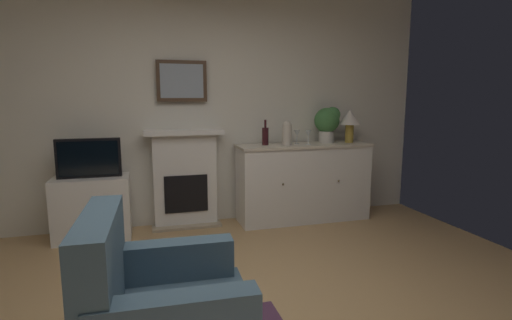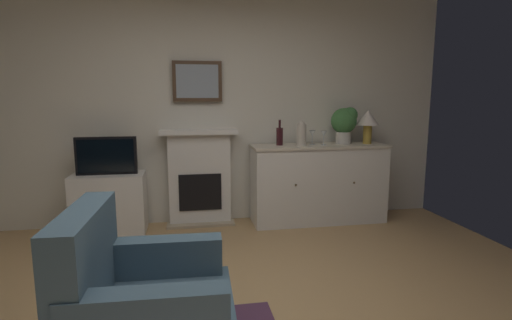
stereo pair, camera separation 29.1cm
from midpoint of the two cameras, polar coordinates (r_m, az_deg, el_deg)
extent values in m
cube|color=silver|center=(4.62, -4.56, 7.83)|extent=(5.55, 0.06, 2.72)
cube|color=white|center=(4.58, -6.37, -2.77)|extent=(0.70, 0.18, 1.05)
cube|color=tan|center=(4.61, -6.17, -9.23)|extent=(0.77, 0.20, 0.03)
cube|color=black|center=(4.52, -6.26, -4.69)|extent=(0.48, 0.02, 0.42)
cube|color=white|center=(4.47, -6.47, 4.08)|extent=(0.87, 0.27, 0.05)
cube|color=#473323|center=(4.53, -6.66, 11.25)|extent=(0.55, 0.03, 0.45)
cube|color=#8C99A8|center=(4.51, -6.64, 11.26)|extent=(0.47, 0.01, 0.37)
cube|color=white|center=(4.71, 10.78, -3.55)|extent=(1.55, 0.45, 0.89)
cube|color=beige|center=(4.64, 10.95, 1.99)|extent=(1.58, 0.48, 0.03)
sphere|color=brown|center=(4.37, 7.72, -3.64)|extent=(0.02, 0.02, 0.02)
sphere|color=brown|center=(4.62, 15.81, -3.20)|extent=(0.02, 0.02, 0.02)
cylinder|color=#B79338|center=(4.87, 17.50, 3.55)|extent=(0.10, 0.10, 0.22)
cone|color=silver|center=(4.85, 17.61, 5.90)|extent=(0.26, 0.26, 0.18)
cylinder|color=#331419|center=(4.51, 5.29, 3.40)|extent=(0.08, 0.08, 0.20)
cylinder|color=#331419|center=(4.50, 5.31, 5.24)|extent=(0.03, 0.03, 0.09)
cylinder|color=silver|center=(4.64, 9.91, 2.24)|extent=(0.06, 0.06, 0.00)
cylinder|color=silver|center=(4.63, 9.93, 2.83)|extent=(0.01, 0.01, 0.09)
cone|color=silver|center=(4.62, 9.96, 3.81)|extent=(0.07, 0.07, 0.07)
cylinder|color=silver|center=(4.60, 11.54, 2.15)|extent=(0.06, 0.06, 0.00)
cylinder|color=silver|center=(4.60, 11.56, 2.73)|extent=(0.01, 0.01, 0.09)
cone|color=silver|center=(4.59, 11.59, 3.73)|extent=(0.07, 0.07, 0.07)
cylinder|color=beige|center=(4.49, 8.46, 3.58)|extent=(0.11, 0.11, 0.24)
sphere|color=beige|center=(4.48, 8.49, 5.10)|extent=(0.08, 0.08, 0.08)
cube|color=white|center=(4.50, -18.72, -6.01)|extent=(0.75, 0.42, 0.65)
cube|color=black|center=(4.38, -19.11, 0.58)|extent=(0.62, 0.06, 0.40)
cube|color=black|center=(4.35, -19.17, 0.52)|extent=(0.57, 0.01, 0.35)
cylinder|color=beige|center=(4.79, 14.23, 3.13)|extent=(0.18, 0.18, 0.14)
sphere|color=#3D753D|center=(4.78, 14.33, 5.52)|extent=(0.30, 0.30, 0.30)
sphere|color=#3D753D|center=(4.77, 15.17, 6.32)|extent=(0.18, 0.18, 0.18)
cube|color=#3F596B|center=(2.11, -19.94, -13.44)|extent=(0.19, 0.77, 0.50)
cube|color=#3F596B|center=(1.84, -11.02, -21.36)|extent=(0.72, 0.17, 0.22)
cube|color=#3F596B|center=(2.42, -10.26, -13.68)|extent=(0.72, 0.17, 0.22)
camera|label=1|loc=(0.15, -87.14, 0.46)|focal=27.61mm
camera|label=2|loc=(0.15, 92.86, -0.46)|focal=27.61mm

